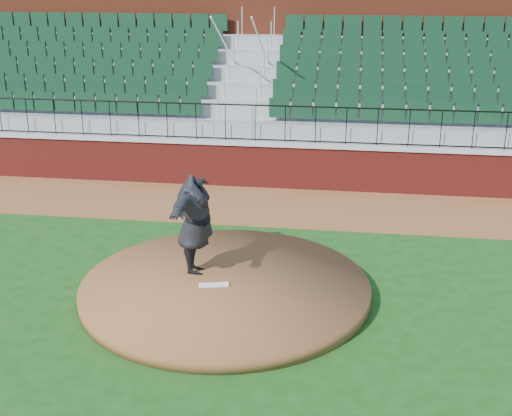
{
  "coord_description": "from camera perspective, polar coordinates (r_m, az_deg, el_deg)",
  "views": [
    {
      "loc": [
        1.85,
        -11.17,
        5.84
      ],
      "look_at": [
        0.0,
        1.5,
        1.3
      ],
      "focal_mm": 47.75,
      "sensor_mm": 36.0,
      "label": 1
    }
  ],
  "objects": [
    {
      "name": "ground",
      "position": [
        12.74,
        -0.99,
        -7.76
      ],
      "size": [
        90.0,
        90.0,
        0.0
      ],
      "primitive_type": "plane",
      "color": "#154313",
      "rests_on": "ground"
    },
    {
      "name": "field_wall",
      "position": [
        19.0,
        2.41,
        3.49
      ],
      "size": [
        34.0,
        0.35,
        1.2
      ],
      "primitive_type": "cube",
      "color": "maroon",
      "rests_on": "ground"
    },
    {
      "name": "pitchers_mound",
      "position": [
        12.93,
        -2.57,
        -6.73
      ],
      "size": [
        5.44,
        5.44,
        0.25
      ],
      "primitive_type": "cylinder",
      "color": "brown",
      "rests_on": "ground"
    },
    {
      "name": "pitching_rubber",
      "position": [
        12.75,
        -3.55,
        -6.44
      ],
      "size": [
        0.57,
        0.27,
        0.04
      ],
      "primitive_type": "cube",
      "rotation": [
        0.0,
        0.0,
        0.24
      ],
      "color": "white",
      "rests_on": "pitchers_mound"
    },
    {
      "name": "pitcher",
      "position": [
        12.95,
        -5.14,
        -1.38
      ],
      "size": [
        0.68,
        2.43,
        1.97
      ],
      "primitive_type": "imported",
      "rotation": [
        0.0,
        0.0,
        1.58
      ],
      "color": "black",
      "rests_on": "pitchers_mound"
    },
    {
      "name": "warning_track",
      "position": [
        17.67,
        1.83,
        0.22
      ],
      "size": [
        34.0,
        3.2,
        0.01
      ],
      "primitive_type": "cube",
      "color": "brown",
      "rests_on": "ground"
    },
    {
      "name": "seating_stands",
      "position": [
        21.28,
        3.26,
        9.9
      ],
      "size": [
        34.0,
        5.1,
        4.6
      ],
      "primitive_type": null,
      "color": "gray",
      "rests_on": "ground"
    },
    {
      "name": "wall_cap",
      "position": [
        18.83,
        2.43,
        5.39
      ],
      "size": [
        34.0,
        0.45,
        0.1
      ],
      "primitive_type": "cube",
      "color": "#B7B7B7",
      "rests_on": "field_wall"
    },
    {
      "name": "concourse_wall",
      "position": [
        23.97,
        3.9,
        12.06
      ],
      "size": [
        34.0,
        0.5,
        5.5
      ],
      "primitive_type": "cube",
      "color": "maroon",
      "rests_on": "ground"
    },
    {
      "name": "wall_railing",
      "position": [
        18.71,
        2.46,
        7.02
      ],
      "size": [
        34.0,
        0.05,
        1.0
      ],
      "primitive_type": null,
      "color": "black",
      "rests_on": "wall_cap"
    }
  ]
}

